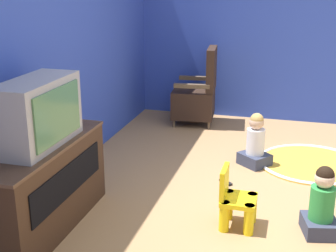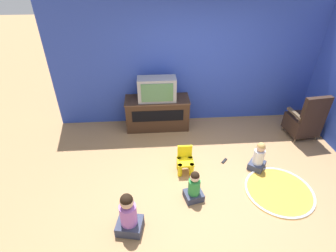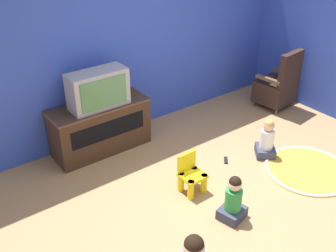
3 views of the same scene
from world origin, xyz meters
The scene contains 10 objects.
ground_plane centered at (0.00, 0.00, 0.00)m, with size 30.00×30.00×0.00m, color #9E754C.
wall_back centered at (-0.15, 2.19, 1.28)m, with size 5.70×0.12×2.57m.
tv_cabinet centered at (-0.85, 1.85, 0.36)m, with size 1.35×0.53×0.69m.
television centered at (-0.85, 1.80, 0.93)m, with size 0.77×0.34×0.49m.
black_armchair centered at (2.13, 1.26, 0.38)m, with size 0.61×0.60×1.01m.
yellow_kid_chair centered at (-0.43, 0.39, 0.20)m, with size 0.28×0.27×0.48m.
play_mat centered at (1.05, -0.21, 0.01)m, with size 1.11×1.11×0.04m.
child_watching_center centered at (0.87, 0.37, 0.24)m, with size 0.37×0.38×0.56m.
child_watching_right centered at (-0.37, -0.24, 0.24)m, with size 0.33×0.30×0.55m.
remote_control centered at (0.34, 0.58, 0.01)m, with size 0.13×0.14×0.02m.
Camera 3 is at (-2.88, -2.45, 3.03)m, focal length 42.00 mm.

